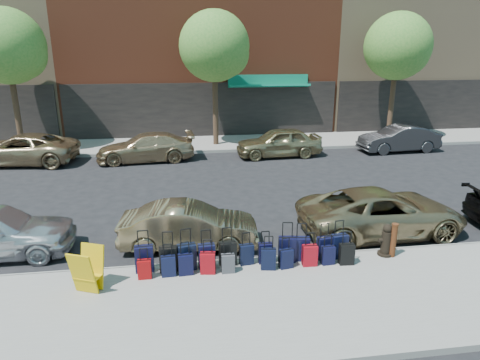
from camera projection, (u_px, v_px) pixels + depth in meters
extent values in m
plane|color=black|center=(226.00, 204.00, 15.58)|extent=(120.00, 120.00, 0.00)
cube|color=gray|center=(259.00, 304.00, 9.42)|extent=(60.00, 4.00, 0.15)
cube|color=gray|center=(207.00, 144.00, 25.00)|extent=(60.00, 4.00, 0.15)
cube|color=gray|center=(245.00, 261.00, 11.32)|extent=(60.00, 0.08, 0.15)
cube|color=gray|center=(209.00, 152.00, 23.09)|extent=(60.00, 0.08, 0.15)
cube|color=black|center=(204.00, 111.00, 26.35)|extent=(16.66, 0.15, 3.40)
cube|color=#0C7154|center=(269.00, 86.00, 26.12)|extent=(5.00, 0.91, 0.27)
cube|color=#0C7154|center=(268.00, 80.00, 26.30)|extent=(5.00, 0.10, 0.60)
cube|color=black|center=(443.00, 106.00, 28.55)|extent=(14.70, 0.15, 3.40)
cylinder|color=black|center=(16.00, 105.00, 22.41)|extent=(0.30, 0.30, 4.80)
sphere|color=#367928|center=(7.00, 46.00, 21.52)|extent=(3.80, 3.80, 3.80)
sphere|color=#367928|center=(20.00, 54.00, 21.72)|extent=(2.58, 2.58, 2.58)
cylinder|color=black|center=(215.00, 102.00, 23.85)|extent=(0.30, 0.30, 4.80)
sphere|color=#367928|center=(214.00, 46.00, 22.96)|extent=(3.80, 3.80, 3.80)
sphere|color=#367928|center=(226.00, 53.00, 23.16)|extent=(2.58, 2.58, 2.58)
cylinder|color=black|center=(392.00, 99.00, 25.29)|extent=(0.30, 0.30, 4.80)
sphere|color=#367928|center=(398.00, 46.00, 24.41)|extent=(3.80, 3.80, 3.80)
sphere|color=#367928|center=(407.00, 53.00, 24.60)|extent=(2.58, 2.58, 2.58)
cube|color=black|center=(144.00, 259.00, 10.58)|extent=(0.46, 0.27, 0.67)
cylinder|color=black|center=(142.00, 232.00, 10.36)|extent=(0.25, 0.05, 0.03)
cube|color=black|center=(168.00, 259.00, 10.59)|extent=(0.44, 0.25, 0.65)
cylinder|color=black|center=(167.00, 233.00, 10.38)|extent=(0.24, 0.04, 0.03)
cube|color=black|center=(187.00, 257.00, 10.67)|extent=(0.48, 0.32, 0.67)
cylinder|color=black|center=(186.00, 230.00, 10.45)|extent=(0.25, 0.08, 0.03)
cube|color=black|center=(207.00, 256.00, 10.77)|extent=(0.43, 0.26, 0.62)
cylinder|color=black|center=(206.00, 231.00, 10.57)|extent=(0.23, 0.05, 0.03)
cube|color=black|center=(228.00, 254.00, 10.88)|extent=(0.45, 0.29, 0.63)
cylinder|color=black|center=(228.00, 229.00, 10.68)|extent=(0.24, 0.07, 0.03)
cube|color=black|center=(247.00, 254.00, 10.95)|extent=(0.37, 0.23, 0.53)
cylinder|color=black|center=(247.00, 234.00, 10.77)|extent=(0.20, 0.05, 0.03)
cube|color=black|center=(265.00, 253.00, 11.01)|extent=(0.36, 0.20, 0.54)
cylinder|color=black|center=(266.00, 232.00, 10.83)|extent=(0.20, 0.03, 0.03)
cube|color=black|center=(287.00, 249.00, 11.08)|extent=(0.47, 0.31, 0.66)
cylinder|color=black|center=(288.00, 224.00, 10.86)|extent=(0.25, 0.07, 0.03)
cube|color=black|center=(301.00, 249.00, 11.14)|extent=(0.45, 0.29, 0.63)
cylinder|color=black|center=(302.00, 225.00, 10.93)|extent=(0.24, 0.07, 0.03)
cube|color=black|center=(325.00, 248.00, 11.22)|extent=(0.43, 0.28, 0.60)
cylinder|color=black|center=(326.00, 225.00, 11.03)|extent=(0.23, 0.07, 0.03)
cube|color=black|center=(339.00, 246.00, 11.28)|extent=(0.45, 0.29, 0.64)
cylinder|color=black|center=(341.00, 222.00, 11.08)|extent=(0.24, 0.06, 0.03)
cube|color=maroon|center=(145.00, 269.00, 10.28)|extent=(0.32, 0.19, 0.48)
cylinder|color=black|center=(143.00, 250.00, 10.12)|extent=(0.18, 0.03, 0.03)
cube|color=black|center=(168.00, 266.00, 10.38)|extent=(0.36, 0.22, 0.51)
cylinder|color=black|center=(167.00, 245.00, 10.22)|extent=(0.20, 0.04, 0.03)
cube|color=black|center=(186.00, 264.00, 10.45)|extent=(0.37, 0.23, 0.53)
cylinder|color=black|center=(185.00, 243.00, 10.28)|extent=(0.20, 0.05, 0.03)
cube|color=maroon|center=(208.00, 263.00, 10.50)|extent=(0.39, 0.26, 0.54)
cylinder|color=black|center=(207.00, 241.00, 10.33)|extent=(0.21, 0.06, 0.03)
cube|color=#3F3F44|center=(228.00, 263.00, 10.55)|extent=(0.33, 0.19, 0.48)
cylinder|color=black|center=(228.00, 244.00, 10.39)|extent=(0.18, 0.03, 0.03)
cube|color=black|center=(268.00, 259.00, 10.70)|extent=(0.40, 0.27, 0.54)
cylinder|color=black|center=(269.00, 237.00, 10.52)|extent=(0.21, 0.07, 0.03)
cube|color=black|center=(286.00, 259.00, 10.76)|extent=(0.37, 0.25, 0.50)
cylinder|color=black|center=(287.00, 239.00, 10.60)|extent=(0.19, 0.07, 0.03)
cube|color=maroon|center=(310.00, 255.00, 10.88)|extent=(0.38, 0.23, 0.54)
cylinder|color=black|center=(311.00, 234.00, 10.70)|extent=(0.21, 0.04, 0.03)
cube|color=black|center=(328.00, 255.00, 10.95)|extent=(0.34, 0.21, 0.49)
cylinder|color=black|center=(329.00, 236.00, 10.79)|extent=(0.19, 0.04, 0.03)
cube|color=black|center=(347.00, 254.00, 10.94)|extent=(0.38, 0.24, 0.55)
cylinder|color=black|center=(348.00, 233.00, 10.76)|extent=(0.21, 0.04, 0.03)
cylinder|color=black|center=(385.00, 253.00, 11.49)|extent=(0.40, 0.40, 0.07)
cylinder|color=black|center=(386.00, 242.00, 11.39)|extent=(0.27, 0.27, 0.62)
sphere|color=black|center=(388.00, 229.00, 11.28)|extent=(0.24, 0.24, 0.24)
cylinder|color=black|center=(386.00, 240.00, 11.37)|extent=(0.45, 0.13, 0.11)
cylinder|color=#38190C|center=(393.00, 241.00, 11.28)|extent=(0.15, 0.15, 0.92)
cylinder|color=#38190C|center=(395.00, 225.00, 11.14)|extent=(0.17, 0.17, 0.04)
cube|color=gold|center=(83.00, 274.00, 9.50)|extent=(0.63, 0.46, 1.03)
cube|color=gold|center=(92.00, 266.00, 9.85)|extent=(0.63, 0.46, 1.03)
cube|color=gold|center=(88.00, 276.00, 9.72)|extent=(0.68, 0.57, 0.02)
imported|color=#96815C|center=(189.00, 226.00, 12.10)|extent=(3.99, 1.70, 1.28)
imported|color=#8F7D57|center=(382.00, 212.00, 12.98)|extent=(5.14, 2.55, 1.40)
imported|color=#9F8661|center=(21.00, 149.00, 20.74)|extent=(5.53, 3.03, 1.47)
imported|color=tan|center=(146.00, 147.00, 21.31)|extent=(4.92, 2.29, 1.39)
imported|color=#95865B|center=(279.00, 142.00, 22.17)|extent=(4.49, 1.99, 1.50)
imported|color=#333336|center=(399.00, 139.00, 23.23)|extent=(4.40, 1.75, 1.42)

